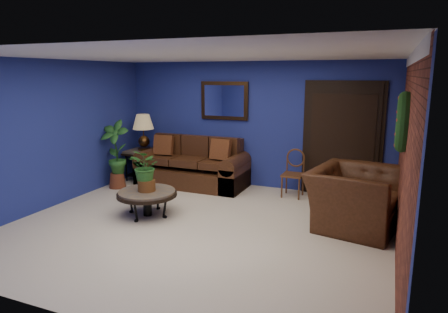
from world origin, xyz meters
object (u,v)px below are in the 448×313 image
at_px(end_table, 145,157).
at_px(armchair, 355,198).
at_px(table_lamp, 143,128).
at_px(sofa, 194,169).
at_px(side_chair, 294,170).
at_px(coffee_table, 147,194).

height_order(end_table, armchair, armchair).
relative_size(end_table, table_lamp, 0.96).
xyz_separation_m(sofa, end_table, (-1.17, -0.03, 0.17)).
bearing_deg(side_chair, end_table, -177.66).
height_order(end_table, side_chair, side_chair).
bearing_deg(armchair, table_lamp, 87.12).
bearing_deg(armchair, end_table, 87.12).
bearing_deg(sofa, armchair, -19.26).
xyz_separation_m(sofa, armchair, (3.28, -1.14, 0.11)).
distance_m(sofa, coffee_table, 1.95).
xyz_separation_m(sofa, side_chair, (2.08, 0.03, 0.17)).
relative_size(coffee_table, end_table, 1.36).
distance_m(coffee_table, armchair, 3.23).
bearing_deg(end_table, sofa, 1.65).
distance_m(side_chair, armchair, 1.68).
distance_m(end_table, armchair, 4.59).
bearing_deg(end_table, side_chair, 1.15).
bearing_deg(side_chair, sofa, -177.94).
bearing_deg(armchair, sofa, 81.88).
height_order(sofa, table_lamp, table_lamp).
bearing_deg(sofa, end_table, -178.35).
distance_m(coffee_table, side_chair, 2.77).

